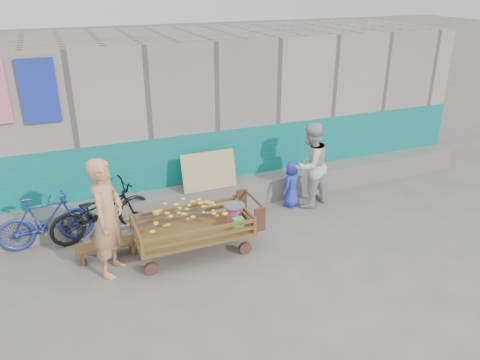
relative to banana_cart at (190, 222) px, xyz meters
name	(u,v)px	position (x,y,z in m)	size (l,w,h in m)	color
ground	(240,279)	(0.45, -0.93, -0.56)	(80.00, 80.00, 0.00)	#5E5D56
building_wall	(166,112)	(0.45, 3.12, 0.90)	(12.00, 3.50, 3.00)	gray
banana_cart	(190,222)	(0.00, 0.00, 0.00)	(1.95, 0.89, 0.83)	brown
bench	(107,247)	(-1.24, 0.40, -0.39)	(0.94, 0.28, 0.23)	brown
vendor_man	(108,218)	(-1.21, -0.03, 0.33)	(0.65, 0.43, 1.79)	tan
woman	(310,165)	(2.57, 0.82, 0.25)	(0.79, 0.62, 1.62)	beige
child	(292,184)	(2.25, 0.90, -0.12)	(0.43, 0.28, 0.89)	#263CB8
bicycle_dark	(101,211)	(-1.21, 1.12, -0.11)	(0.60, 1.71, 0.90)	black
bicycle_blue	(46,221)	(-2.07, 1.12, -0.12)	(0.42, 1.48, 0.89)	#283C9C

